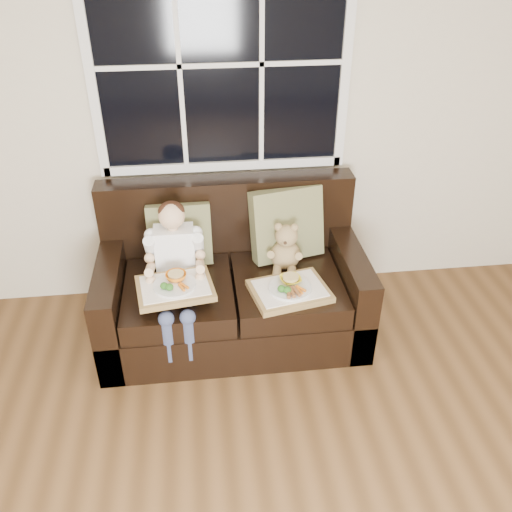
{
  "coord_description": "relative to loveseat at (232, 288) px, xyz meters",
  "views": [
    {
      "loc": [
        -0.32,
        -0.92,
        2.45
      ],
      "look_at": [
        0.01,
        1.85,
        0.66
      ],
      "focal_mm": 38.0,
      "sensor_mm": 36.0,
      "label": 1
    }
  ],
  "objects": [
    {
      "name": "window_back",
      "position": [
        0.0,
        0.46,
        1.34
      ],
      "size": [
        1.62,
        0.04,
        1.37
      ],
      "color": "black",
      "rests_on": "room_walls"
    },
    {
      "name": "loveseat",
      "position": [
        0.0,
        0.0,
        0.0
      ],
      "size": [
        1.7,
        0.92,
        0.96
      ],
      "color": "black",
      "rests_on": "ground"
    },
    {
      "name": "child",
      "position": [
        -0.35,
        -0.12,
        0.32
      ],
      "size": [
        0.36,
        0.59,
        0.81
      ],
      "color": "white",
      "rests_on": "loveseat"
    },
    {
      "name": "teddy_bear",
      "position": [
        0.36,
        -0.01,
        0.28
      ],
      "size": [
        0.23,
        0.28,
        0.34
      ],
      "rotation": [
        0.0,
        0.0,
        -0.22
      ],
      "color": "#9F8154",
      "rests_on": "loveseat"
    },
    {
      "name": "room_walls",
      "position": [
        0.13,
        -2.02,
        1.28
      ],
      "size": [
        4.52,
        5.02,
        2.71
      ],
      "color": "beige",
      "rests_on": "ground"
    },
    {
      "name": "pillow_left",
      "position": [
        -0.32,
        0.15,
        0.35
      ],
      "size": [
        0.41,
        0.2,
        0.42
      ],
      "rotation": [
        -0.21,
        0.0,
        0.02
      ],
      "color": "olive",
      "rests_on": "loveseat"
    },
    {
      "name": "pillow_right",
      "position": [
        0.39,
        0.15,
        0.38
      ],
      "size": [
        0.52,
        0.32,
        0.49
      ],
      "rotation": [
        -0.21,
        0.0,
        0.23
      ],
      "color": "olive",
      "rests_on": "loveseat"
    },
    {
      "name": "tray_left",
      "position": [
        -0.36,
        -0.32,
        0.27
      ],
      "size": [
        0.49,
        0.4,
        0.1
      ],
      "rotation": [
        0.0,
        0.0,
        0.15
      ],
      "color": "olive",
      "rests_on": "child"
    },
    {
      "name": "tray_right",
      "position": [
        0.33,
        -0.3,
        0.17
      ],
      "size": [
        0.52,
        0.44,
        0.11
      ],
      "rotation": [
        0.0,
        0.0,
        0.21
      ],
      "color": "olive",
      "rests_on": "loveseat"
    }
  ]
}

